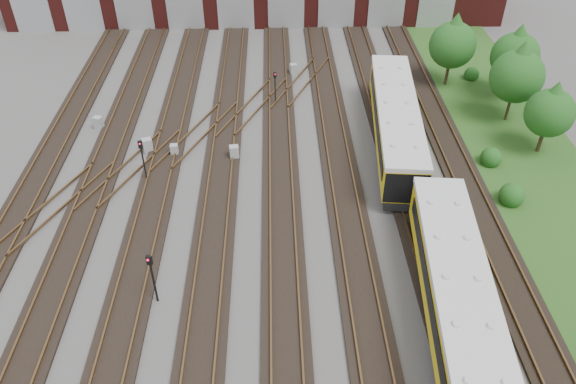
{
  "coord_description": "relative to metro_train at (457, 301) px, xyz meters",
  "views": [
    {
      "loc": [
        1.61,
        -20.92,
        22.17
      ],
      "look_at": [
        2.35,
        4.7,
        2.0
      ],
      "focal_mm": 35.0,
      "sensor_mm": 36.0,
      "label": 1
    }
  ],
  "objects": [
    {
      "name": "ground",
      "position": [
        -10.0,
        3.71,
        -1.94
      ],
      "size": [
        120.0,
        120.0,
        0.0
      ],
      "primitive_type": "plane",
      "color": "#4C4947",
      "rests_on": "ground"
    },
    {
      "name": "track_network",
      "position": [
        -10.17,
        4.29,
        -1.83
      ],
      "size": [
        30.4,
        70.0,
        0.33
      ],
      "color": "black",
      "rests_on": "ground"
    },
    {
      "name": "grass_verge",
      "position": [
        9.0,
        13.71,
        -1.92
      ],
      "size": [
        8.0,
        55.0,
        0.05
      ],
      "primitive_type": "cube",
      "color": "#22531B",
      "rests_on": "ground"
    },
    {
      "name": "metro_train",
      "position": [
        0.0,
        0.0,
        0.0
      ],
      "size": [
        4.2,
        47.42,
        3.15
      ],
      "rotation": [
        0.0,
        0.0,
        -0.1
      ],
      "color": "black",
      "rests_on": "ground"
    },
    {
      "name": "signal_mast_0",
      "position": [
        -14.51,
        2.12,
        0.11
      ],
      "size": [
        0.31,
        0.29,
        3.19
      ],
      "rotation": [
        0.0,
        0.0,
        -0.36
      ],
      "color": "black",
      "rests_on": "ground"
    },
    {
      "name": "signal_mast_1",
      "position": [
        -16.81,
        12.47,
        0.02
      ],
      "size": [
        0.26,
        0.24,
        3.06
      ],
      "rotation": [
        0.0,
        0.0,
        0.02
      ],
      "color": "black",
      "rests_on": "ground"
    },
    {
      "name": "signal_mast_2",
      "position": [
        -8.26,
        22.39,
        -0.19
      ],
      "size": [
        0.25,
        0.23,
        2.74
      ],
      "rotation": [
        0.0,
        0.0,
        0.26
      ],
      "color": "black",
      "rests_on": "ground"
    },
    {
      "name": "signal_mast_3",
      "position": [
        -0.7,
        15.38,
        -0.19
      ],
      "size": [
        0.27,
        0.26,
        2.71
      ],
      "rotation": [
        0.0,
        0.0,
        -0.31
      ],
      "color": "black",
      "rests_on": "ground"
    },
    {
      "name": "relay_cabinet_0",
      "position": [
        -17.25,
        15.81,
        -1.41
      ],
      "size": [
        0.78,
        0.72,
        1.06
      ],
      "primitive_type": "cube",
      "rotation": [
        0.0,
        0.0,
        0.38
      ],
      "color": "#A1A4A6",
      "rests_on": "ground"
    },
    {
      "name": "relay_cabinet_1",
      "position": [
        -21.41,
        19.0,
        -1.44
      ],
      "size": [
        0.72,
        0.65,
        1.0
      ],
      "primitive_type": "cube",
      "rotation": [
        0.0,
        0.0,
        -0.3
      ],
      "color": "#A1A4A6",
      "rests_on": "ground"
    },
    {
      "name": "relay_cabinet_2",
      "position": [
        -15.34,
        15.32,
        -1.51
      ],
      "size": [
        0.54,
        0.46,
        0.87
      ],
      "primitive_type": "cube",
      "rotation": [
        0.0,
        0.0,
        0.05
      ],
      "color": "#A1A4A6",
      "rests_on": "ground"
    },
    {
      "name": "relay_cabinet_3",
      "position": [
        -11.16,
        14.77,
        -1.43
      ],
      "size": [
        0.69,
        0.6,
        1.03
      ],
      "primitive_type": "cube",
      "rotation": [
        0.0,
        0.0,
        0.15
      ],
      "color": "#A1A4A6",
      "rests_on": "ground"
    },
    {
      "name": "relay_cabinet_4",
      "position": [
        -6.63,
        27.5,
        -1.45
      ],
      "size": [
        0.69,
        0.62,
        0.98
      ],
      "primitive_type": "cube",
      "rotation": [
        0.0,
        0.0,
        0.25
      ],
      "color": "#A1A4A6",
      "rests_on": "ground"
    },
    {
      "name": "tree_0",
      "position": [
        6.12,
        25.27,
        2.04
      ],
      "size": [
        3.74,
        3.74,
        6.2
      ],
      "color": "#342817",
      "rests_on": "ground"
    },
    {
      "name": "tree_1",
      "position": [
        10.45,
        23.07,
        2.0
      ],
      "size": [
        3.71,
        3.71,
        6.14
      ],
      "color": "#342817",
      "rests_on": "ground"
    },
    {
      "name": "tree_2",
      "position": [
        9.26,
        19.38,
        2.18
      ],
      "size": [
        3.87,
        3.87,
        6.41
      ],
      "color": "#342817",
      "rests_on": "ground"
    },
    {
      "name": "tree_3",
      "position": [
        10.1,
        15.07,
        1.56
      ],
      "size": [
        3.29,
        3.29,
        5.45
      ],
      "color": "#342817",
      "rests_on": "ground"
    },
    {
      "name": "bush_0",
      "position": [
        6.24,
        9.5,
        -1.15
      ],
      "size": [
        1.58,
        1.58,
        1.58
      ],
      "primitive_type": "sphere",
      "color": "#1B4A15",
      "rests_on": "ground"
    },
    {
      "name": "bush_1",
      "position": [
        6.28,
        13.68,
        -1.22
      ],
      "size": [
        1.44,
        1.44,
        1.44
      ],
      "primitive_type": "sphere",
      "color": "#1B4A15",
      "rests_on": "ground"
    },
    {
      "name": "bush_2",
      "position": [
        8.59,
        26.23,
        -1.31
      ],
      "size": [
        1.27,
        1.27,
        1.27
      ],
      "primitive_type": "sphere",
      "color": "#1B4A15",
      "rests_on": "ground"
    }
  ]
}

